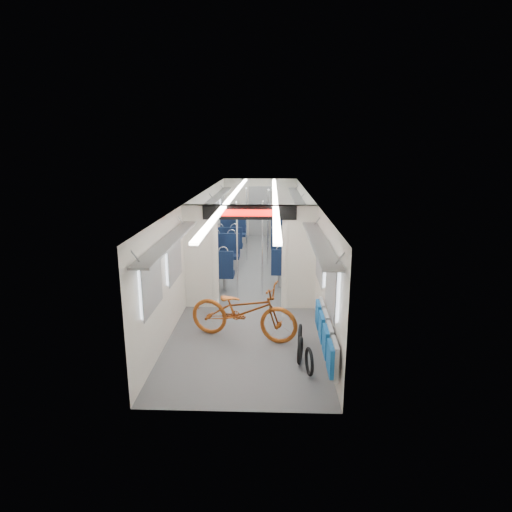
# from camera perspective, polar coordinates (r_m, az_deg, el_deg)

# --- Properties ---
(carriage) EXTENTS (12.00, 12.02, 2.31)m
(carriage) POSITION_cam_1_polar(r_m,az_deg,el_deg) (11.03, -0.36, 3.87)
(carriage) COLOR #515456
(carriage) RESTS_ON ground
(bicycle) EXTENTS (2.20, 1.25, 1.09)m
(bicycle) POSITION_cam_1_polar(r_m,az_deg,el_deg) (8.02, -1.70, -7.30)
(bicycle) COLOR #A04A17
(bicycle) RESTS_ON ground
(flip_bench) EXTENTS (0.12, 2.11, 0.52)m
(flip_bench) POSITION_cam_1_polar(r_m,az_deg,el_deg) (7.07, 9.27, -10.24)
(flip_bench) COLOR gray
(flip_bench) RESTS_ON carriage
(bike_hoop_a) EXTENTS (0.12, 0.46, 0.46)m
(bike_hoop_a) POSITION_cam_1_polar(r_m,az_deg,el_deg) (6.98, 7.10, -13.98)
(bike_hoop_a) COLOR black
(bike_hoop_a) RESTS_ON ground
(bike_hoop_b) EXTENTS (0.14, 0.47, 0.47)m
(bike_hoop_b) POSITION_cam_1_polar(r_m,az_deg,el_deg) (7.29, 5.90, -12.58)
(bike_hoop_b) COLOR black
(bike_hoop_b) RESTS_ON ground
(bike_hoop_c) EXTENTS (0.11, 0.44, 0.44)m
(bike_hoop_c) POSITION_cam_1_polar(r_m,az_deg,el_deg) (7.83, 5.88, -10.73)
(bike_hoop_c) COLOR black
(bike_hoop_c) RESTS_ON ground
(seat_bay_near_left) EXTENTS (0.96, 2.29, 1.17)m
(seat_bay_near_left) POSITION_cam_1_polar(r_m,az_deg,el_deg) (11.62, -4.90, -0.34)
(seat_bay_near_left) COLOR #0B1732
(seat_bay_near_left) RESTS_ON ground
(seat_bay_near_right) EXTENTS (0.93, 2.16, 1.13)m
(seat_bay_near_right) POSITION_cam_1_polar(r_m,az_deg,el_deg) (11.81, 4.30, -0.16)
(seat_bay_near_right) COLOR #0B1732
(seat_bay_near_right) RESTS_ON ground
(seat_bay_far_left) EXTENTS (0.96, 2.29, 1.17)m
(seat_bay_far_left) POSITION_cam_1_polar(r_m,az_deg,el_deg) (14.73, -3.41, 2.81)
(seat_bay_far_left) COLOR #0B1732
(seat_bay_far_left) RESTS_ON ground
(seat_bay_far_right) EXTENTS (0.95, 2.28, 1.16)m
(seat_bay_far_right) POSITION_cam_1_polar(r_m,az_deg,el_deg) (14.61, 3.89, 2.71)
(seat_bay_far_right) COLOR #0B1732
(seat_bay_far_right) RESTS_ON ground
(stanchion_near_left) EXTENTS (0.04, 0.04, 2.30)m
(stanchion_near_left) POSITION_cam_1_polar(r_m,az_deg,el_deg) (10.01, -2.52, 0.73)
(stanchion_near_left) COLOR silver
(stanchion_near_left) RESTS_ON ground
(stanchion_near_right) EXTENTS (0.04, 0.04, 2.30)m
(stanchion_near_right) POSITION_cam_1_polar(r_m,az_deg,el_deg) (10.15, 0.86, 0.94)
(stanchion_near_right) COLOR silver
(stanchion_near_right) RESTS_ON ground
(stanchion_far_left) EXTENTS (0.04, 0.04, 2.30)m
(stanchion_far_left) POSITION_cam_1_polar(r_m,az_deg,el_deg) (13.42, -1.25, 4.22)
(stanchion_far_left) COLOR silver
(stanchion_far_left) RESTS_ON ground
(stanchion_far_right) EXTENTS (0.04, 0.04, 2.30)m
(stanchion_far_right) POSITION_cam_1_polar(r_m,az_deg,el_deg) (12.93, 1.58, 3.84)
(stanchion_far_right) COLOR silver
(stanchion_far_right) RESTS_ON ground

